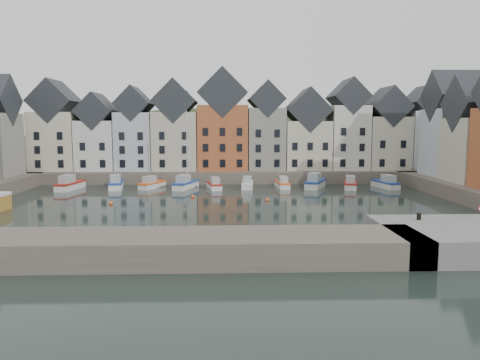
{
  "coord_description": "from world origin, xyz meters",
  "views": [
    {
      "loc": [
        0.35,
        -55.68,
        10.04
      ],
      "look_at": [
        2.43,
        6.0,
        2.67
      ],
      "focal_mm": 35.0,
      "sensor_mm": 36.0,
      "label": 1
    }
  ],
  "objects": [
    {
      "name": "boat_j",
      "position": [
        25.98,
        17.04,
        0.7
      ],
      "size": [
        3.1,
        6.37,
        2.35
      ],
      "rotation": [
        0.0,
        0.0,
        0.21
      ],
      "color": "silver",
      "rests_on": "ground"
    },
    {
      "name": "far_terrace",
      "position": [
        3.21,
        28.0,
        8.88
      ],
      "size": [
        72.37,
        8.16,
        17.78
      ],
      "color": "beige",
      "rests_on": "far_quay"
    },
    {
      "name": "boat_f",
      "position": [
        3.98,
        17.26,
        0.64
      ],
      "size": [
        2.18,
        5.72,
        2.15
      ],
      "rotation": [
        0.0,
        0.0,
        -0.08
      ],
      "color": "silver",
      "rests_on": "ground"
    },
    {
      "name": "near_wall",
      "position": [
        -10.0,
        -22.0,
        1.0
      ],
      "size": [
        50.0,
        6.0,
        2.0
      ],
      "primitive_type": "cube",
      "color": "brown",
      "rests_on": "ground"
    },
    {
      "name": "far_quay",
      "position": [
        0.0,
        30.0,
        1.0
      ],
      "size": [
        90.0,
        16.0,
        2.0
      ],
      "primitive_type": "cube",
      "color": "brown",
      "rests_on": "ground"
    },
    {
      "name": "boat_h",
      "position": [
        14.75,
        17.37,
        0.8
      ],
      "size": [
        4.71,
        7.32,
        2.7
      ],
      "rotation": [
        0.0,
        0.0,
        -0.39
      ],
      "color": "silver",
      "rests_on": "ground"
    },
    {
      "name": "mooring_buoys",
      "position": [
        -4.0,
        5.33,
        0.15
      ],
      "size": [
        20.5,
        5.5,
        0.5
      ],
      "color": "#F2571C",
      "rests_on": "ground"
    },
    {
      "name": "boat_b",
      "position": [
        -16.68,
        17.69,
        0.74
      ],
      "size": [
        2.99,
        6.68,
        2.47
      ],
      "rotation": [
        0.0,
        0.0,
        0.16
      ],
      "color": "silver",
      "rests_on": "ground"
    },
    {
      "name": "boat_a",
      "position": [
        -23.53,
        16.62,
        0.77
      ],
      "size": [
        3.04,
        6.97,
        2.59
      ],
      "rotation": [
        0.0,
        0.0,
        -0.14
      ],
      "color": "silver",
      "rests_on": "ground"
    },
    {
      "name": "boat_c",
      "position": [
        -11.12,
        17.79,
        0.65
      ],
      "size": [
        3.9,
        5.96,
        2.2
      ],
      "rotation": [
        0.0,
        0.0,
        -0.41
      ],
      "color": "silver",
      "rests_on": "ground"
    },
    {
      "name": "boat_i",
      "position": [
        20.16,
        16.59,
        0.68
      ],
      "size": [
        3.22,
        6.21,
        2.28
      ],
      "rotation": [
        0.0,
        0.0,
        -0.24
      ],
      "color": "silver",
      "rests_on": "ground"
    },
    {
      "name": "ground",
      "position": [
        0.0,
        0.0,
        0.0
      ],
      "size": [
        260.0,
        260.0,
        0.0
      ],
      "primitive_type": "plane",
      "color": "black",
      "rests_on": "ground"
    },
    {
      "name": "boat_d",
      "position": [
        -5.78,
        17.09,
        0.8
      ],
      "size": [
        3.92,
        6.78,
        12.39
      ],
      "rotation": [
        0.0,
        0.0,
        -0.31
      ],
      "color": "silver",
      "rests_on": "ground"
    },
    {
      "name": "boat_e",
      "position": [
        -1.23,
        16.7,
        0.62
      ],
      "size": [
        2.69,
        5.68,
        2.1
      ],
      "rotation": [
        0.0,
        0.0,
        0.19
      ],
      "color": "silver",
      "rests_on": "ground"
    },
    {
      "name": "mooring_bollard",
      "position": [
        16.83,
        -17.28,
        2.31
      ],
      "size": [
        0.48,
        0.48,
        0.56
      ],
      "color": "black",
      "rests_on": "near_quay"
    },
    {
      "name": "boat_g",
      "position": [
        9.57,
        17.71,
        0.62
      ],
      "size": [
        1.99,
        5.51,
        2.08
      ],
      "rotation": [
        0.0,
        0.0,
        0.06
      ],
      "color": "silver",
      "rests_on": "ground"
    },
    {
      "name": "hillside",
      "position": [
        0.02,
        56.0,
        -17.96
      ],
      "size": [
        153.6,
        70.4,
        64.0
      ],
      "color": "#232D16",
      "rests_on": "ground"
    }
  ]
}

